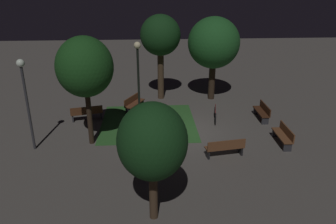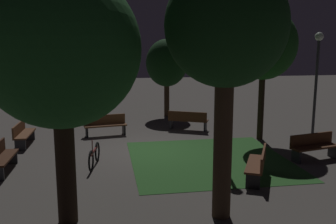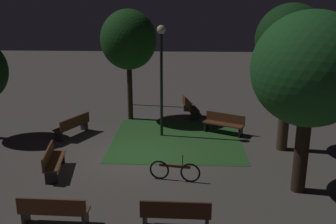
% 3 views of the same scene
% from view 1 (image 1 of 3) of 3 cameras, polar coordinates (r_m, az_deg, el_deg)
% --- Properties ---
extents(ground_plane, '(60.00, 60.00, 0.00)m').
position_cam_1_polar(ground_plane, '(17.55, 2.92, -3.57)').
color(ground_plane, '#56514C').
extents(grass_lawn, '(5.38, 5.28, 0.01)m').
position_cam_1_polar(grass_lawn, '(18.76, -3.43, -1.83)').
color(grass_lawn, '#2D6028').
rests_on(grass_lawn, ground).
extents(bench_front_left, '(1.81, 0.53, 0.88)m').
position_cam_1_polar(bench_front_left, '(17.14, 19.47, -3.76)').
color(bench_front_left, brown).
rests_on(bench_front_left, ground).
extents(bench_by_lamp, '(1.81, 0.51, 0.88)m').
position_cam_1_polar(bench_by_lamp, '(19.83, 16.11, 0.14)').
color(bench_by_lamp, '#422314').
rests_on(bench_by_lamp, ground).
extents(bench_front_right, '(0.75, 1.85, 0.88)m').
position_cam_1_polar(bench_front_right, '(15.23, 9.92, -6.06)').
color(bench_front_right, brown).
rests_on(bench_front_right, ground).
extents(bench_near_trees, '(0.87, 1.86, 0.88)m').
position_cam_1_polar(bench_near_trees, '(19.41, -13.95, -0.10)').
color(bench_near_trees, '#512D19').
rests_on(bench_near_trees, ground).
extents(bench_path_side, '(1.22, 1.83, 0.88)m').
position_cam_1_polar(bench_path_side, '(14.52, -4.37, -7.25)').
color(bench_path_side, '#512D19').
rests_on(bench_path_side, ground).
extents(bench_lawn_edge, '(1.82, 1.24, 0.88)m').
position_cam_1_polar(bench_lawn_edge, '(20.51, -5.98, 1.64)').
color(bench_lawn_edge, brown).
rests_on(bench_lawn_edge, ground).
extents(tree_back_left, '(2.23, 2.23, 4.16)m').
position_cam_1_polar(tree_back_left, '(10.23, -2.73, -5.26)').
color(tree_back_left, '#423021').
rests_on(tree_back_left, ground).
extents(tree_left_canopy, '(2.60, 2.60, 5.60)m').
position_cam_1_polar(tree_left_canopy, '(21.62, -1.33, 13.00)').
color(tree_left_canopy, '#423021').
rests_on(tree_left_canopy, ground).
extents(tree_right_canopy, '(3.35, 3.35, 5.47)m').
position_cam_1_polar(tree_right_canopy, '(21.81, 7.95, 11.75)').
color(tree_right_canopy, '#2D2116').
rests_on(tree_right_canopy, ground).
extents(tree_near_wall, '(2.63, 2.63, 5.29)m').
position_cam_1_polar(tree_near_wall, '(15.54, -14.27, 7.53)').
color(tree_near_wall, '#2D2116').
rests_on(tree_near_wall, ground).
extents(lamp_post_plaza_east, '(0.36, 0.36, 4.71)m').
position_cam_1_polar(lamp_post_plaza_east, '(17.08, -5.21, 7.04)').
color(lamp_post_plaza_east, black).
rests_on(lamp_post_plaza_east, ground).
extents(lamp_post_plaza_west, '(0.36, 0.36, 4.38)m').
position_cam_1_polar(lamp_post_plaza_west, '(16.05, -23.61, 3.58)').
color(lamp_post_plaza_west, '#333338').
rests_on(lamp_post_plaza_west, ground).
extents(bicycle, '(1.68, 0.34, 0.93)m').
position_cam_1_polar(bicycle, '(19.03, 8.19, -0.55)').
color(bicycle, black).
rests_on(bicycle, ground).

